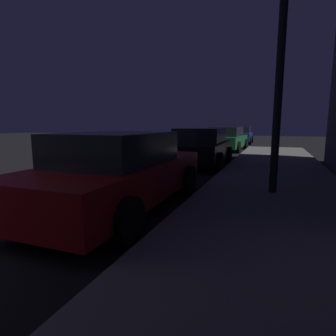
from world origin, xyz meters
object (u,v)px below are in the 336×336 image
at_px(street_lamp, 283,15).
at_px(car_green, 227,139).
at_px(car_black, 200,147).
at_px(car_red, 120,171).
at_px(car_blue, 240,135).

bearing_deg(street_lamp, car_green, 104.08).
bearing_deg(car_black, car_green, 90.02).
height_order(car_black, street_lamp, street_lamp).
height_order(car_red, car_green, same).
height_order(car_red, car_blue, same).
height_order(car_red, car_black, same).
distance_m(car_red, car_black, 5.94).
xyz_separation_m(car_red, car_black, (-0.00, 5.94, 0.01)).
distance_m(car_black, street_lamp, 5.77).
distance_m(car_red, car_green, 12.43).
bearing_deg(car_blue, car_green, -90.02).
height_order(car_black, car_blue, same).
relative_size(car_red, street_lamp, 0.86).
height_order(car_blue, street_lamp, street_lamp).
relative_size(car_red, car_black, 1.10).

